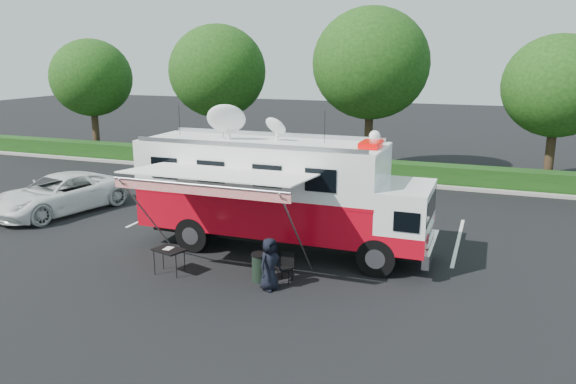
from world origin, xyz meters
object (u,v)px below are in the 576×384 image
folding_table (169,251)px  trash_bin (261,267)px  command_truck (280,192)px  white_suv (61,212)px

folding_table → trash_bin: (2.78, 0.47, -0.31)m
command_truck → white_suv: command_truck is taller
command_truck → trash_bin: (0.42, -2.68, -1.59)m
command_truck → folding_table: bearing=-126.9°
white_suv → trash_bin: 11.36m
command_truck → folding_table: command_truck is taller
folding_table → trash_bin: 2.83m
folding_table → trash_bin: bearing=9.6°
command_truck → folding_table: (-2.36, -3.15, -1.28)m
white_suv → folding_table: bearing=-14.2°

